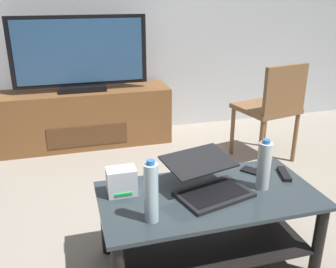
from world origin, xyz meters
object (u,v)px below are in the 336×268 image
Objects in this scene: water_bottle_far at (151,192)px; tv_remote at (284,174)px; television at (80,56)px; dining_chair at (272,106)px; router_box at (122,181)px; water_bottle_near at (264,165)px; media_cabinet at (85,117)px; laptop at (208,180)px; cell_phone at (254,171)px; coffee_table at (208,217)px.

water_bottle_far is 0.86m from tv_remote.
television reaches higher than water_bottle_far.
dining_chair is 1.72m from router_box.
router_box is at bearing 168.90° from water_bottle_near.
media_cabinet is at bearing 94.46° from water_bottle_far.
dining_chair is 1.46m from laptop.
cell_phone is at bearing -64.70° from media_cabinet.
television is at bearing 104.71° from coffee_table.
television reaches higher than laptop.
television is at bearing 77.83° from cell_phone.
coffee_table is 0.51m from tv_remote.
laptop reaches higher than cell_phone.
tv_remote reaches higher than coffee_table.
television reaches higher than router_box.
media_cabinet is at bearing 150.97° from dining_chair.
media_cabinet is at bearing 90.00° from television.
media_cabinet is 11.45× the size of cell_phone.
router_box is at bearing 144.76° from cell_phone.
tv_remote is at bearing 8.77° from coffee_table.
laptop is at bearing -12.27° from router_box.
water_bottle_far is at bearing -148.01° from tv_remote.
laptop is at bearing -133.11° from dining_chair.
coffee_table is 0.40m from water_bottle_near.
water_bottle_near is 1.96× the size of cell_phone.
dining_chair is 1.82m from water_bottle_far.
cell_phone is at bearing 20.72° from laptop.
media_cabinet is 2.10m from tv_remote.
router_box is 0.93× the size of tv_remote.
media_cabinet is at bearing 77.56° from cell_phone.
router_box is at bearing 167.73° from laptop.
tv_remote is at bearing -116.85° from dining_chair.
media_cabinet is 10.02× the size of tv_remote.
laptop is (-0.99, -1.06, -0.01)m from dining_chair.
media_cabinet reaches higher than coffee_table.
laptop is 2.86× the size of tv_remote.
water_bottle_far reaches higher than router_box.
router_box is (-1.42, -0.97, 0.00)m from dining_chair.
television is at bearing 134.96° from tv_remote.
router_box is 1.06× the size of cell_phone.
television reaches higher than dining_chair.
dining_chair is at bearing 34.25° from router_box.
water_bottle_far is 2.14× the size of cell_phone.
cell_phone is at bearing 75.44° from water_bottle_near.
television is 4.39× the size of water_bottle_near.
television is 8.11× the size of router_box.
water_bottle_near is (0.72, -0.14, 0.06)m from router_box.
coffee_table is at bearing 23.67° from water_bottle_far.
router_box is (0.07, -1.78, -0.36)m from television.
television is 2.11m from tv_remote.
dining_chair is 1.89× the size of laptop.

